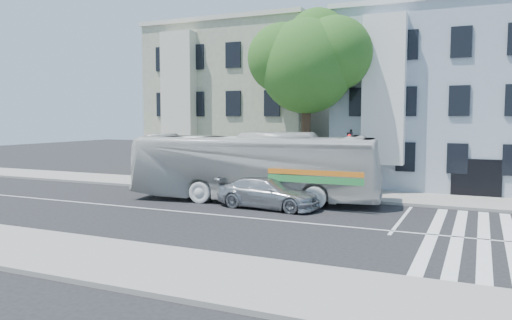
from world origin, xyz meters
The scene contains 10 objects.
ground centered at (0.00, 0.00, 0.00)m, with size 120.00×120.00×0.00m, color black.
sidewalk_far centered at (0.00, 8.00, 0.07)m, with size 80.00×4.00×0.15m, color gray.
sidewalk_near centered at (0.00, -8.00, 0.07)m, with size 80.00×4.00×0.15m, color gray.
building_left centered at (-7.00, 15.00, 5.50)m, with size 12.00×10.00×11.00m, color gray.
building_right centered at (7.00, 15.00, 5.50)m, with size 12.00×10.00×11.00m, color #95A3B1.
street_tree centered at (0.06, 8.74, 7.83)m, with size 7.30×5.90×11.10m.
bus centered at (-1.40, 4.14, 1.85)m, with size 13.27×3.11×3.70m, color silver.
sedan centered at (0.06, 2.60, 0.76)m, with size 5.24×2.13×1.52m, color #B5B8BD.
hedge centered at (-3.91, 6.80, 0.50)m, with size 8.50×0.84×0.70m, color #2D531B, non-canonical shape.
traffic_signal centered at (3.32, 5.94, 2.49)m, with size 0.40×0.52×3.86m.
Camera 1 is at (9.59, -19.91, 4.50)m, focal length 35.00 mm.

